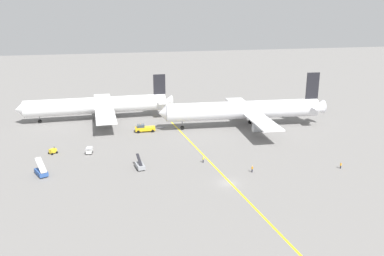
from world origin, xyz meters
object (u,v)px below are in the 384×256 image
Objects in this scene: ground_crew_marshaller_foreground at (252,169)px; ground_crew_wing_walker_right at (341,165)px; airliner_being_pushed at (245,110)px; gse_baggage_cart_near_cluster at (89,151)px; airliner_at_gate_left at (98,105)px; gse_stair_truck_yellow at (41,171)px; gse_gpu_cart_small at (53,151)px; gse_belt_loader_portside at (140,165)px; ground_crew_ramp_agent_by_cones at (203,159)px; pushback_tug at (144,128)px.

ground_crew_wing_walker_right is at bearing -7.69° from ground_crew_marshaller_foreground.
gse_baggage_cart_near_cluster is (-50.52, -14.48, -4.93)m from airliner_being_pushed.
airliner_at_gate_left is 32.12× the size of ground_crew_marshaller_foreground.
gse_stair_truck_yellow reaches higher than ground_crew_wing_walker_right.
ground_crew_wing_walker_right is at bearing -47.27° from airliner_at_gate_left.
gse_gpu_cart_small is at bearing 84.91° from gse_stair_truck_yellow.
airliner_at_gate_left is 0.95× the size of airliner_being_pushed.
gse_belt_loader_portside is at bearing -79.91° from airliner_at_gate_left.
ground_crew_ramp_agent_by_cones is (-22.10, -28.41, -4.91)m from airliner_being_pushed.
ground_crew_wing_walker_right is (48.24, -11.83, -0.03)m from gse_belt_loader_portside.
gse_belt_loader_portside is 18.65m from gse_baggage_cart_near_cluster.
gse_stair_truck_yellow reaches higher than gse_gpu_cart_small.
airliner_at_gate_left is 23.93m from pushback_tug.
pushback_tug is at bearing 80.66° from gse_belt_loader_portside.
airliner_being_pushed is 61.63m from gse_gpu_cart_small.
airliner_being_pushed reaches higher than ground_crew_marshaller_foreground.
gse_stair_truck_yellow is 16.92m from gse_baggage_cart_near_cluster.
ground_crew_wing_walker_right is (9.89, -40.44, -5.00)m from airliner_being_pushed.
pushback_tug is 5.67× the size of ground_crew_marshaller_foreground.
airliner_at_gate_left is at bearing 132.73° from ground_crew_wing_walker_right.
gse_stair_truck_yellow reaches higher than gse_baggage_cart_near_cluster.
airliner_being_pushed is (47.25, -21.42, 0.65)m from airliner_at_gate_left.
gse_belt_loader_portside is 2.97× the size of ground_crew_marshaller_foreground.
gse_stair_truck_yellow is 72.64m from ground_crew_wing_walker_right.
gse_belt_loader_portside reaches higher than ground_crew_ramp_agent_by_cones.
ground_crew_marshaller_foreground is at bearing -27.80° from gse_gpu_cart_small.
ground_crew_marshaller_foreground is (20.92, -39.88, -0.28)m from pushback_tug.
gse_gpu_cart_small is 41.42m from ground_crew_ramp_agent_by_cones.
airliner_at_gate_left is 5.67× the size of pushback_tug.
ground_crew_ramp_agent_by_cones is at bearing -63.22° from airliner_at_gate_left.
ground_crew_ramp_agent_by_cones is (16.24, 0.20, 0.05)m from gse_belt_loader_portside.
gse_baggage_cart_near_cluster reaches higher than ground_crew_wing_walker_right.
gse_belt_loader_portside is at bearing -99.34° from pushback_tug.
airliner_at_gate_left reaches higher than gse_stair_truck_yellow.
gse_baggage_cart_near_cluster is 1.73× the size of ground_crew_marshaller_foreground.
ground_crew_ramp_agent_by_cones is at bearing 137.28° from ground_crew_marshaller_foreground.
airliner_being_pushed reaches higher than pushback_tug.
gse_belt_loader_portside is at bearing -179.31° from ground_crew_ramp_agent_by_cones.
pushback_tug is 3.27× the size of gse_baggage_cart_near_cluster.
airliner_being_pushed is 36.33m from ground_crew_ramp_agent_by_cones.
ground_crew_ramp_agent_by_cones is (39.45, -1.11, -0.15)m from gse_stair_truck_yellow.
airliner_at_gate_left reaches higher than ground_crew_wing_walker_right.
airliner_being_pushed is at bearing 11.45° from gse_gpu_cart_small.
ground_crew_wing_walker_right is 0.91× the size of ground_crew_marshaller_foreground.
ground_crew_wing_walker_right is at bearing -20.60° from ground_crew_ramp_agent_by_cones.
airliner_at_gate_left is at bearing 126.42° from pushback_tug.
gse_gpu_cart_small is 1.56× the size of ground_crew_ramp_agent_by_cones.
airliner_being_pushed is at bearing 52.13° from ground_crew_ramp_agent_by_cones.
airliner_being_pushed reaches higher than ground_crew_wing_walker_right.
pushback_tug reaches higher than gse_gpu_cart_small.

